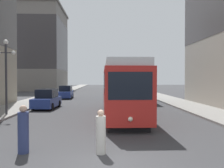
{
  "coord_description": "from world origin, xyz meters",
  "views": [
    {
      "loc": [
        -0.19,
        -7.76,
        2.8
      ],
      "look_at": [
        0.36,
        6.39,
        2.48
      ],
      "focal_mm": 38.14,
      "sensor_mm": 36.0,
      "label": 1
    }
  ],
  "objects_px": {
    "lamp_post_left_near": "(6,65)",
    "parked_car_left_near": "(47,99)",
    "parked_car_left_mid": "(66,92)",
    "pedestrian_crossing_far": "(23,131)",
    "transit_bus": "(135,85)",
    "pedestrian_crossing_near": "(101,133)",
    "streetcar": "(121,88)"
  },
  "relations": [
    {
      "from": "lamp_post_left_near",
      "to": "parked_car_left_near",
      "type": "bearing_deg",
      "value": 67.78
    },
    {
      "from": "parked_car_left_near",
      "to": "parked_car_left_mid",
      "type": "distance_m",
      "value": 11.43
    },
    {
      "from": "parked_car_left_near",
      "to": "pedestrian_crossing_far",
      "type": "relative_size",
      "value": 2.4
    },
    {
      "from": "transit_bus",
      "to": "lamp_post_left_near",
      "type": "distance_m",
      "value": 18.17
    },
    {
      "from": "lamp_post_left_near",
      "to": "pedestrian_crossing_far",
      "type": "bearing_deg",
      "value": -64.89
    },
    {
      "from": "transit_bus",
      "to": "pedestrian_crossing_near",
      "type": "relative_size",
      "value": 7.87
    },
    {
      "from": "streetcar",
      "to": "parked_car_left_mid",
      "type": "xyz_separation_m",
      "value": [
        -6.66,
        15.99,
        -1.26
      ]
    },
    {
      "from": "streetcar",
      "to": "lamp_post_left_near",
      "type": "distance_m",
      "value": 8.73
    },
    {
      "from": "streetcar",
      "to": "pedestrian_crossing_far",
      "type": "xyz_separation_m",
      "value": [
        -4.38,
        -9.03,
        -1.26
      ]
    },
    {
      "from": "parked_car_left_near",
      "to": "pedestrian_crossing_near",
      "type": "xyz_separation_m",
      "value": [
        5.19,
        -13.78,
        -0.08
      ]
    },
    {
      "from": "streetcar",
      "to": "pedestrian_crossing_far",
      "type": "bearing_deg",
      "value": -115.61
    },
    {
      "from": "parked_car_left_near",
      "to": "pedestrian_crossing_far",
      "type": "bearing_deg",
      "value": -77.1
    },
    {
      "from": "pedestrian_crossing_far",
      "to": "lamp_post_left_near",
      "type": "bearing_deg",
      "value": -134.01
    },
    {
      "from": "streetcar",
      "to": "parked_car_left_mid",
      "type": "height_order",
      "value": "streetcar"
    },
    {
      "from": "parked_car_left_near",
      "to": "lamp_post_left_near",
      "type": "relative_size",
      "value": 0.78
    },
    {
      "from": "parked_car_left_mid",
      "to": "lamp_post_left_near",
      "type": "distance_m",
      "value": 16.47
    },
    {
      "from": "pedestrian_crossing_far",
      "to": "lamp_post_left_near",
      "type": "height_order",
      "value": "lamp_post_left_near"
    },
    {
      "from": "parked_car_left_near",
      "to": "parked_car_left_mid",
      "type": "height_order",
      "value": "same"
    },
    {
      "from": "parked_car_left_near",
      "to": "transit_bus",
      "type": "bearing_deg",
      "value": 47.52
    },
    {
      "from": "parked_car_left_near",
      "to": "pedestrian_crossing_far",
      "type": "height_order",
      "value": "parked_car_left_near"
    },
    {
      "from": "pedestrian_crossing_far",
      "to": "lamp_post_left_near",
      "type": "xyz_separation_m",
      "value": [
        -4.18,
        8.92,
        2.94
      ]
    },
    {
      "from": "streetcar",
      "to": "pedestrian_crossing_near",
      "type": "bearing_deg",
      "value": -98.76
    },
    {
      "from": "parked_car_left_mid",
      "to": "lamp_post_left_near",
      "type": "height_order",
      "value": "lamp_post_left_near"
    },
    {
      "from": "parked_car_left_near",
      "to": "pedestrian_crossing_far",
      "type": "xyz_separation_m",
      "value": [
        2.28,
        -13.58,
        -0.0
      ]
    },
    {
      "from": "lamp_post_left_near",
      "to": "pedestrian_crossing_near",
      "type": "bearing_deg",
      "value": -52.13
    },
    {
      "from": "streetcar",
      "to": "parked_car_left_near",
      "type": "distance_m",
      "value": 8.17
    },
    {
      "from": "pedestrian_crossing_far",
      "to": "pedestrian_crossing_near",
      "type": "bearing_deg",
      "value": 106.95
    },
    {
      "from": "pedestrian_crossing_near",
      "to": "parked_car_left_near",
      "type": "bearing_deg",
      "value": -103.9
    },
    {
      "from": "parked_car_left_near",
      "to": "pedestrian_crossing_near",
      "type": "height_order",
      "value": "parked_car_left_near"
    },
    {
      "from": "parked_car_left_near",
      "to": "pedestrian_crossing_near",
      "type": "distance_m",
      "value": 14.73
    },
    {
      "from": "parked_car_left_near",
      "to": "lamp_post_left_near",
      "type": "distance_m",
      "value": 5.83
    },
    {
      "from": "transit_bus",
      "to": "lamp_post_left_near",
      "type": "relative_size",
      "value": 2.34
    }
  ]
}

